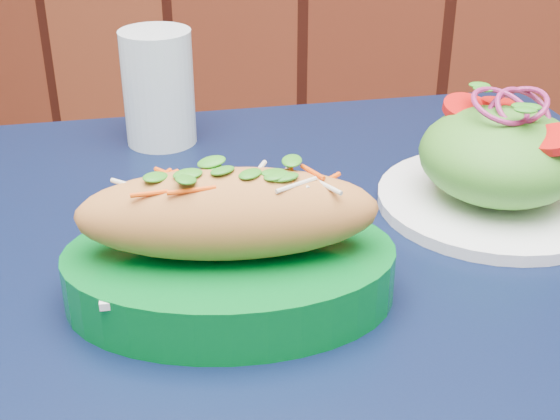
# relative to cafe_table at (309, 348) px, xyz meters

# --- Properties ---
(cafe_table) EXTENTS (1.05, 1.05, 0.75)m
(cafe_table) POSITION_rel_cafe_table_xyz_m (0.00, 0.00, 0.00)
(cafe_table) COLOR black
(cafe_table) RESTS_ON ground
(banh_mi_basket) EXTENTS (0.30, 0.24, 0.12)m
(banh_mi_basket) POSITION_rel_cafe_table_xyz_m (-0.05, -0.06, 0.14)
(banh_mi_basket) COLOR #00651F
(banh_mi_basket) RESTS_ON cafe_table
(salad_plate) EXTENTS (0.23, 0.23, 0.11)m
(salad_plate) POSITION_rel_cafe_table_xyz_m (0.16, 0.15, 0.13)
(salad_plate) COLOR white
(salad_plate) RESTS_ON cafe_table
(water_glass) EXTENTS (0.08, 0.08, 0.13)m
(water_glass) POSITION_rel_cafe_table_xyz_m (-0.22, 0.24, 0.15)
(water_glass) COLOR silver
(water_glass) RESTS_ON cafe_table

